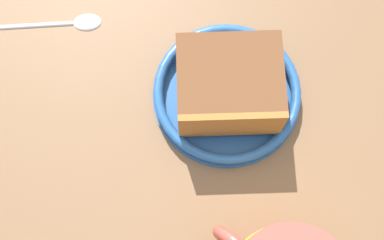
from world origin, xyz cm
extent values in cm
cube|color=brown|center=(0.00, 0.00, -1.03)|extent=(148.40, 148.40, 2.06)
cylinder|color=#26599E|center=(-8.96, 4.45, 0.48)|extent=(14.78, 14.78, 0.95)
torus|color=#26599E|center=(-8.96, 4.45, 1.44)|extent=(14.58, 14.58, 0.98)
cube|color=#9E662D|center=(-8.96, 4.45, 1.25)|extent=(8.02, 9.84, 0.60)
cube|color=brown|center=(-8.96, 4.45, 4.18)|extent=(8.02, 9.84, 5.24)
cube|color=#9E662D|center=(-4.77, 4.55, 4.18)|extent=(0.83, 9.66, 5.24)
ellipsoid|color=silver|center=(-17.34, -9.97, 0.40)|extent=(2.17, 3.11, 0.80)
cylinder|color=silver|center=(-16.95, -16.49, 0.25)|extent=(1.09, 10.09, 0.50)
camera|label=1|loc=(9.00, 0.87, 51.11)|focal=50.29mm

